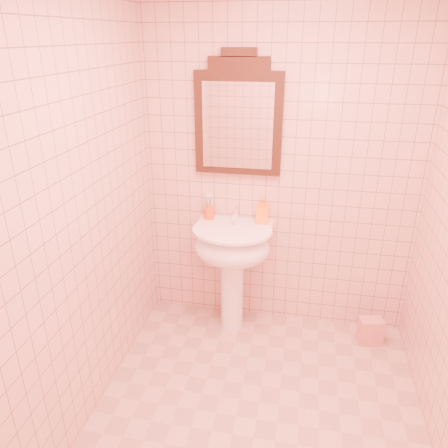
% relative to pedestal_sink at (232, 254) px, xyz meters
% --- Properties ---
extents(floor, '(2.20, 2.20, 0.00)m').
position_rel_pedestal_sink_xyz_m(floor, '(0.31, -0.87, -0.66)').
color(floor, '#C4A18D').
rests_on(floor, ground).
extents(back_wall, '(2.00, 0.02, 2.50)m').
position_rel_pedestal_sink_xyz_m(back_wall, '(0.31, 0.23, 0.59)').
color(back_wall, '#D6AA95').
rests_on(back_wall, floor).
extents(pedestal_sink, '(0.58, 0.58, 0.86)m').
position_rel_pedestal_sink_xyz_m(pedestal_sink, '(0.00, 0.00, 0.00)').
color(pedestal_sink, white).
rests_on(pedestal_sink, floor).
extents(faucet, '(0.04, 0.16, 0.11)m').
position_rel_pedestal_sink_xyz_m(faucet, '(0.00, 0.14, 0.26)').
color(faucet, white).
rests_on(faucet, pedestal_sink).
extents(mirror, '(0.61, 0.06, 0.86)m').
position_rel_pedestal_sink_xyz_m(mirror, '(0.00, 0.20, 0.95)').
color(mirror, black).
rests_on(mirror, back_wall).
extents(toothbrush_cup, '(0.08, 0.08, 0.18)m').
position_rel_pedestal_sink_xyz_m(toothbrush_cup, '(-0.21, 0.15, 0.25)').
color(toothbrush_cup, '#DF4912').
rests_on(toothbrush_cup, pedestal_sink).
extents(soap_dispenser, '(0.10, 0.10, 0.20)m').
position_rel_pedestal_sink_xyz_m(soap_dispenser, '(0.20, 0.15, 0.30)').
color(soap_dispenser, orange).
rests_on(soap_dispenser, pedestal_sink).
extents(towel, '(0.19, 0.14, 0.21)m').
position_rel_pedestal_sink_xyz_m(towel, '(1.06, 0.01, -0.56)').
color(towel, '#C67476').
rests_on(towel, floor).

